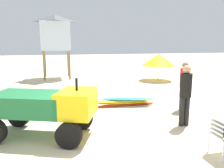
# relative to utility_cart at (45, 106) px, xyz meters

# --- Properties ---
(ground) EXTENTS (80.00, 80.00, 0.00)m
(ground) POSITION_rel_utility_cart_xyz_m (1.22, -1.03, -0.78)
(ground) COLOR beige
(utility_cart) EXTENTS (2.81, 2.07, 1.50)m
(utility_cart) POSITION_rel_utility_cart_xyz_m (0.00, 0.00, 0.00)
(utility_cart) COLOR #1E6B38
(utility_cart) RESTS_ON ground
(surfboard_pile) EXTENTS (2.57, 0.74, 0.32)m
(surfboard_pile) POSITION_rel_utility_cart_xyz_m (2.72, 2.09, -0.62)
(surfboard_pile) COLOR red
(surfboard_pile) RESTS_ON ground
(lifeguard_near_left) EXTENTS (0.32, 0.32, 1.72)m
(lifeguard_near_left) POSITION_rel_utility_cart_xyz_m (3.75, -0.21, 0.21)
(lifeguard_near_left) COLOR black
(lifeguard_near_left) RESTS_ON ground
(lifeguard_near_right) EXTENTS (0.32, 0.32, 1.68)m
(lifeguard_near_right) POSITION_rel_utility_cart_xyz_m (4.57, 1.14, 0.18)
(lifeguard_near_right) COLOR #194C19
(lifeguard_near_right) RESTS_ON ground
(lifeguard_tower) EXTENTS (1.98, 1.98, 4.09)m
(lifeguard_tower) POSITION_rel_utility_cart_xyz_m (0.37, 9.54, 2.19)
(lifeguard_tower) COLOR olive
(lifeguard_tower) RESTS_ON ground
(beach_umbrella_left) EXTENTS (2.06, 2.06, 1.65)m
(beach_umbrella_left) POSITION_rel_utility_cart_xyz_m (6.50, 7.06, 0.50)
(beach_umbrella_left) COLOR beige
(beach_umbrella_left) RESTS_ON ground
(traffic_cone_near) EXTENTS (0.37, 0.37, 0.53)m
(traffic_cone_near) POSITION_rel_utility_cart_xyz_m (-0.66, 2.35, -0.52)
(traffic_cone_near) COLOR orange
(traffic_cone_near) RESTS_ON ground
(traffic_cone_far) EXTENTS (0.32, 0.32, 0.46)m
(traffic_cone_far) POSITION_rel_utility_cart_xyz_m (1.90, 3.93, -0.55)
(traffic_cone_far) COLOR orange
(traffic_cone_far) RESTS_ON ground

